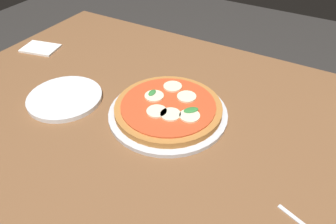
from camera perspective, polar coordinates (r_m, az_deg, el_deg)
The scene contains 5 objects.
dining_table at distance 0.90m, azimuth 2.15°, elevation -7.87°, with size 1.59×1.04×0.75m.
serving_tray at distance 0.90m, azimuth -0.00°, elevation -0.20°, with size 0.33×0.33×0.01m, color silver.
pizza at distance 0.89m, azimuth 0.08°, elevation 0.83°, with size 0.30×0.30×0.03m.
plate_white at distance 1.00m, azimuth -18.04°, elevation 2.43°, with size 0.22×0.22×0.01m, color white.
napkin at distance 1.31m, azimuth -21.93°, elevation 10.58°, with size 0.13×0.09×0.01m, color white.
Camera 1 is at (-0.28, 0.55, 1.33)m, focal length 33.93 mm.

